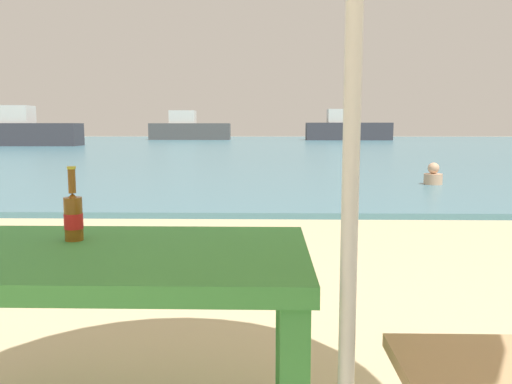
% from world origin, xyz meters
% --- Properties ---
extents(sea_water, '(120.00, 50.00, 0.08)m').
position_xyz_m(sea_water, '(0.00, 30.00, 0.04)').
color(sea_water, teal).
rests_on(sea_water, ground_plane).
extents(picnic_table_green, '(1.40, 0.80, 0.76)m').
position_xyz_m(picnic_table_green, '(-0.92, 0.21, 0.65)').
color(picnic_table_green, '#3D8C42').
rests_on(picnic_table_green, ground_plane).
extents(beer_bottle_amber, '(0.07, 0.07, 0.26)m').
position_xyz_m(beer_bottle_amber, '(-1.05, 0.34, 0.85)').
color(beer_bottle_amber, brown).
rests_on(beer_bottle_amber, picnic_table_green).
extents(swimmer_person, '(0.34, 0.34, 0.41)m').
position_xyz_m(swimmer_person, '(2.74, 8.35, 0.24)').
color(swimmer_person, tan).
rests_on(swimmer_person, sea_water).
extents(boat_cargo_ship, '(6.46, 1.76, 2.35)m').
position_xyz_m(boat_cargo_ship, '(-6.81, 41.04, 0.92)').
color(boat_cargo_ship, '#4C4C4C').
rests_on(boat_cargo_ship, sea_water).
extents(boat_sailboat, '(6.67, 1.82, 2.43)m').
position_xyz_m(boat_sailboat, '(5.89, 40.27, 0.95)').
color(boat_sailboat, '#38383F').
rests_on(boat_sailboat, sea_water).
extents(boat_ferry, '(6.13, 1.67, 2.23)m').
position_xyz_m(boat_ferry, '(-14.11, 27.63, 0.88)').
color(boat_ferry, '#38383F').
rests_on(boat_ferry, sea_water).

